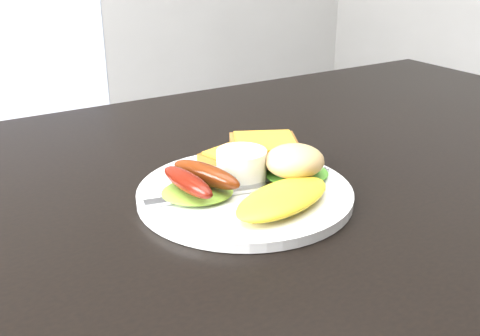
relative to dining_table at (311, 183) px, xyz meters
name	(u,v)px	position (x,y,z in m)	size (l,w,h in m)	color
dining_table	(311,183)	(0.00, 0.00, 0.00)	(1.20, 0.80, 0.04)	black
dining_chair	(56,188)	(-0.14, 0.79, -0.28)	(0.40, 0.40, 0.05)	tan
plate	(245,193)	(-0.11, -0.03, 0.03)	(0.23, 0.23, 0.01)	white
lettuce_left	(197,192)	(-0.17, -0.02, 0.04)	(0.08, 0.07, 0.01)	#5A8721
lettuce_right	(297,174)	(-0.05, -0.03, 0.04)	(0.07, 0.07, 0.01)	green
omelette	(283,198)	(-0.11, -0.09, 0.04)	(0.13, 0.06, 0.02)	#FFF31D
sausage_a	(187,182)	(-0.18, -0.02, 0.05)	(0.02, 0.09, 0.02)	#660A01
sausage_b	(206,174)	(-0.15, -0.01, 0.05)	(0.02, 0.09, 0.02)	maroon
ramekin	(242,164)	(-0.10, -0.01, 0.05)	(0.06, 0.06, 0.03)	white
toast_a	(241,159)	(-0.08, 0.03, 0.04)	(0.07, 0.07, 0.01)	brown
toast_b	(265,148)	(-0.06, 0.02, 0.05)	(0.08, 0.08, 0.01)	olive
potato_salad	(295,161)	(-0.06, -0.04, 0.06)	(0.07, 0.06, 0.04)	beige
fork	(221,193)	(-0.14, -0.03, 0.03)	(0.16, 0.01, 0.00)	#ADAFB7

